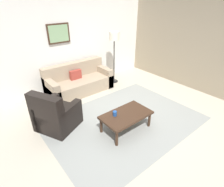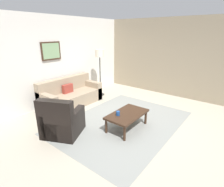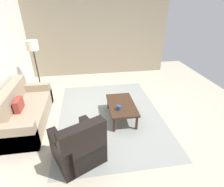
% 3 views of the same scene
% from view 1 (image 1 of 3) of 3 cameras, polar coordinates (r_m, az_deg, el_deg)
% --- Properties ---
extents(ground_plane, '(8.00, 8.00, 0.00)m').
position_cam_1_polar(ground_plane, '(4.44, 3.67, -8.55)').
color(ground_plane, '#B2A893').
extents(rear_partition, '(6.00, 0.12, 2.80)m').
position_cam_1_polar(rear_partition, '(5.87, -13.86, 15.05)').
color(rear_partition, silver).
rests_on(rear_partition, ground_plane).
extents(stone_feature_panel, '(0.12, 5.20, 2.80)m').
position_cam_1_polar(stone_feature_panel, '(6.17, 25.82, 13.74)').
color(stone_feature_panel, gray).
rests_on(stone_feature_panel, ground_plane).
extents(area_rug, '(3.54, 2.60, 0.01)m').
position_cam_1_polar(area_rug, '(4.44, 3.67, -8.50)').
color(area_rug, gray).
rests_on(area_rug, ground_plane).
extents(couch_main, '(2.02, 0.88, 0.88)m').
position_cam_1_polar(couch_main, '(5.78, -10.66, 3.63)').
color(couch_main, gray).
rests_on(couch_main, ground_plane).
extents(armchair_leather, '(1.07, 1.07, 0.95)m').
position_cam_1_polar(armchair_leather, '(4.22, -17.50, -7.06)').
color(armchair_leather, black).
rests_on(armchair_leather, ground_plane).
extents(coffee_table, '(1.10, 0.64, 0.41)m').
position_cam_1_polar(coffee_table, '(3.98, 4.51, -7.12)').
color(coffee_table, '#382316').
rests_on(coffee_table, ground_plane).
extents(cup, '(0.09, 0.09, 0.11)m').
position_cam_1_polar(cup, '(3.86, 0.89, -6.36)').
color(cup, '#1E478C').
rests_on(cup, coffee_table).
extents(lamp_standing, '(0.32, 0.32, 1.71)m').
position_cam_1_polar(lamp_standing, '(6.00, 0.69, 16.19)').
color(lamp_standing, black).
rests_on(lamp_standing, ground_plane).
extents(framed_artwork, '(0.66, 0.04, 0.55)m').
position_cam_1_polar(framed_artwork, '(5.61, -16.57, 17.78)').
color(framed_artwork, '#382316').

